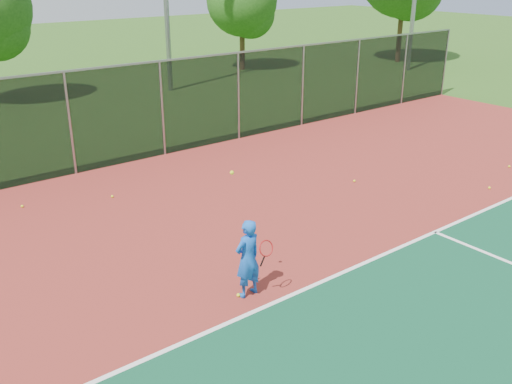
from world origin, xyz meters
TOP-DOWN VIEW (x-y plane):
  - ground at (0.00, 0.00)m, footprint 120.00×120.00m
  - court_apron at (0.00, 2.00)m, footprint 30.00×20.00m
  - fence_back at (0.00, 12.00)m, footprint 30.00×0.06m
  - tennis_player at (-3.02, 3.53)m, footprint 0.60×0.62m
  - practice_ball_1 at (-5.06, 10.35)m, footprint 0.07×0.07m
  - practice_ball_3 at (2.97, 6.41)m, footprint 0.07×0.07m
  - practice_ball_4 at (-3.21, 3.58)m, footprint 0.07×0.07m
  - practice_ball_5 at (7.62, 4.37)m, footprint 0.07×0.07m
  - practice_ball_7 at (5.51, 3.75)m, footprint 0.07×0.07m
  - practice_ball_8 at (-2.97, 9.56)m, footprint 0.07×0.07m
  - tree_back_mid at (11.87, 23.49)m, footprint 4.03×4.03m

SIDE VIEW (x-z plane):
  - ground at x=0.00m, z-range 0.00..0.00m
  - court_apron at x=0.00m, z-range 0.00..0.02m
  - practice_ball_1 at x=-5.06m, z-range 0.02..0.09m
  - practice_ball_3 at x=2.97m, z-range 0.02..0.09m
  - practice_ball_4 at x=-3.21m, z-range 0.02..0.09m
  - practice_ball_5 at x=7.62m, z-range 0.02..0.09m
  - practice_ball_7 at x=5.51m, z-range 0.02..0.09m
  - practice_ball_8 at x=-2.97m, z-range 0.02..0.09m
  - tennis_player at x=-3.02m, z-range -0.46..2.03m
  - fence_back at x=0.00m, z-range 0.05..3.08m
  - tree_back_mid at x=11.87m, z-range 0.75..6.67m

